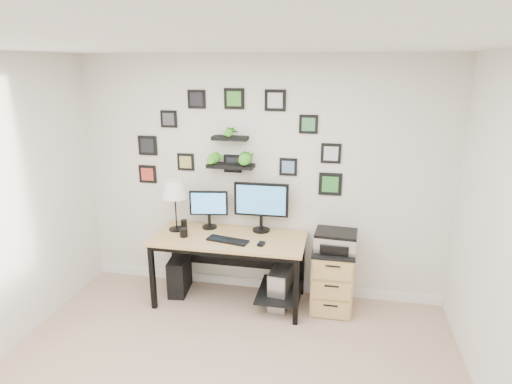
% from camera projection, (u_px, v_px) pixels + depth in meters
% --- Properties ---
extents(room, '(4.00, 4.00, 4.00)m').
position_uv_depth(room, '(259.00, 283.00, 4.96)').
color(room, tan).
rests_on(room, ground).
extents(desk, '(1.60, 0.70, 0.75)m').
position_uv_depth(desk, '(233.00, 247.00, 4.54)').
color(desk, tan).
rests_on(desk, ground).
extents(monitor_left, '(0.42, 0.19, 0.43)m').
position_uv_depth(monitor_left, '(209.00, 207.00, 4.66)').
color(monitor_left, black).
rests_on(monitor_left, desk).
extents(monitor_right, '(0.58, 0.19, 0.54)m').
position_uv_depth(monitor_right, '(261.00, 203.00, 4.55)').
color(monitor_right, black).
rests_on(monitor_right, desk).
extents(keyboard, '(0.45, 0.22, 0.02)m').
position_uv_depth(keyboard, '(228.00, 240.00, 4.37)').
color(keyboard, black).
rests_on(keyboard, desk).
extents(mouse, '(0.07, 0.10, 0.03)m').
position_uv_depth(mouse, '(261.00, 244.00, 4.27)').
color(mouse, black).
rests_on(mouse, desk).
extents(table_lamp, '(0.27, 0.27, 0.56)m').
position_uv_depth(table_lamp, '(175.00, 190.00, 4.55)').
color(table_lamp, black).
rests_on(table_lamp, desk).
extents(mug, '(0.08, 0.08, 0.09)m').
position_uv_depth(mug, '(184.00, 232.00, 4.48)').
color(mug, black).
rests_on(mug, desk).
extents(pen_cup, '(0.07, 0.07, 0.09)m').
position_uv_depth(pen_cup, '(184.00, 224.00, 4.73)').
color(pen_cup, black).
rests_on(pen_cup, desk).
extents(pc_tower_black, '(0.23, 0.43, 0.42)m').
position_uv_depth(pc_tower_black, '(180.00, 274.00, 4.83)').
color(pc_tower_black, black).
rests_on(pc_tower_black, ground).
extents(pc_tower_grey, '(0.23, 0.45, 0.43)m').
position_uv_depth(pc_tower_grey, '(281.00, 287.00, 4.56)').
color(pc_tower_grey, gray).
rests_on(pc_tower_grey, ground).
extents(file_cabinet, '(0.43, 0.53, 0.67)m').
position_uv_depth(file_cabinet, '(332.00, 278.00, 4.48)').
color(file_cabinet, tan).
rests_on(file_cabinet, ground).
extents(printer, '(0.43, 0.36, 0.19)m').
position_uv_depth(printer, '(336.00, 240.00, 4.35)').
color(printer, silver).
rests_on(printer, file_cabinet).
extents(wall_decor, '(2.27, 0.18, 1.09)m').
position_uv_depth(wall_decor, '(234.00, 146.00, 4.51)').
color(wall_decor, black).
rests_on(wall_decor, ground).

